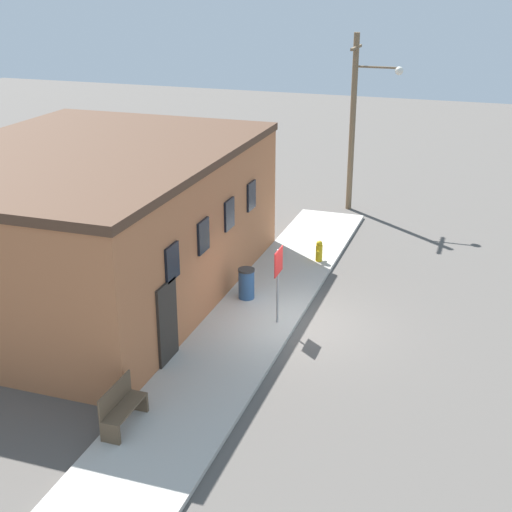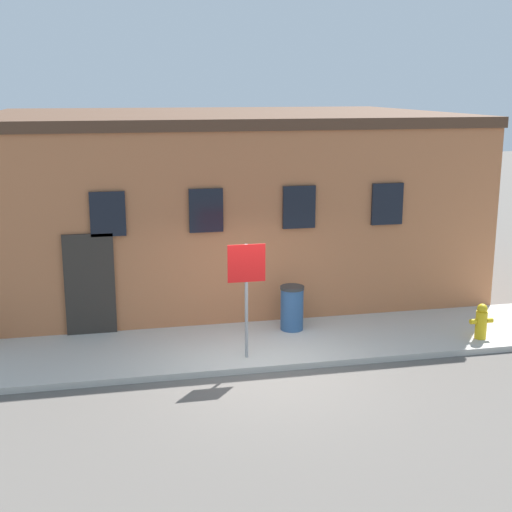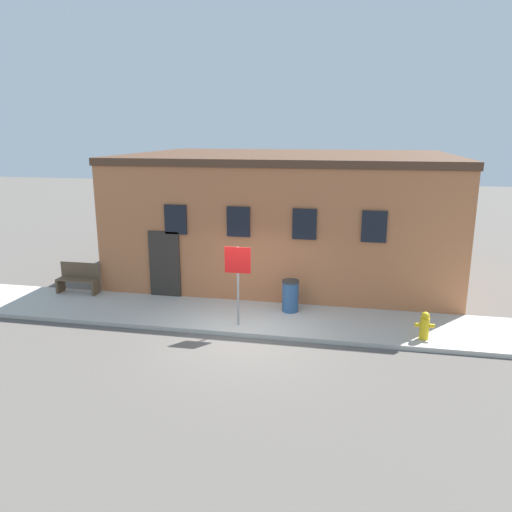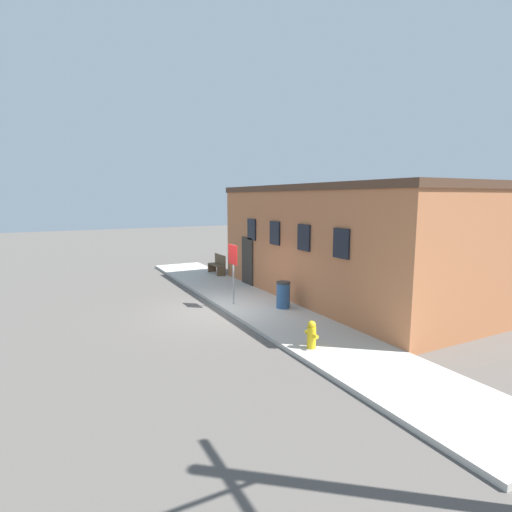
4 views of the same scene
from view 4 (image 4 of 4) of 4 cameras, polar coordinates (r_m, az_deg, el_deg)
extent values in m
plane|color=#56514C|center=(14.15, -4.74, -7.84)|extent=(80.00, 80.00, 0.00)
cube|color=#BCB7AD|center=(14.65, -0.16, -7.00)|extent=(19.62, 2.52, 0.12)
cube|color=#B26B42|center=(17.18, 16.52, 1.81)|extent=(11.25, 8.28, 4.17)
cube|color=#4C3323|center=(17.08, 16.83, 9.18)|extent=(11.35, 8.38, 0.24)
cube|color=black|center=(17.11, -0.61, 3.82)|extent=(0.70, 0.08, 0.90)
cube|color=black|center=(15.38, 2.73, 3.30)|extent=(0.70, 0.08, 0.90)
cube|color=black|center=(13.73, 6.87, 2.63)|extent=(0.70, 0.08, 0.90)
cube|color=black|center=(12.16, 12.11, 1.78)|extent=(0.70, 0.08, 0.90)
cube|color=#2D2823|center=(17.66, -1.22, -0.90)|extent=(1.00, 0.08, 2.20)
cylinder|color=gold|center=(10.48, 7.93, -11.46)|extent=(0.23, 0.23, 0.56)
sphere|color=gold|center=(10.37, 7.96, -9.70)|extent=(0.21, 0.21, 0.21)
cylinder|color=gold|center=(10.59, 7.37, -10.76)|extent=(0.13, 0.10, 0.10)
cylinder|color=gold|center=(10.32, 8.52, -11.30)|extent=(0.13, 0.10, 0.10)
cylinder|color=gray|center=(14.29, -3.25, -2.70)|extent=(0.06, 0.06, 2.16)
cube|color=red|center=(14.16, -3.35, 0.20)|extent=(0.70, 0.02, 0.70)
cube|color=brown|center=(20.82, -6.30, -1.66)|extent=(0.08, 0.44, 0.43)
cube|color=brown|center=(19.67, -4.98, -2.22)|extent=(0.08, 0.44, 0.43)
cube|color=brown|center=(20.20, -5.67, -1.27)|extent=(1.33, 0.44, 0.04)
cube|color=brown|center=(20.23, -5.15, -0.48)|extent=(1.33, 0.04, 0.49)
cylinder|color=#2D517F|center=(13.98, 3.90, -5.67)|extent=(0.47, 0.47, 0.87)
cylinder|color=#2D2D2D|center=(13.88, 3.92, -3.81)|extent=(0.50, 0.50, 0.06)
camera|label=1|loc=(30.20, -27.25, 17.37)|focal=50.00mm
camera|label=2|loc=(16.62, -51.41, 9.09)|focal=50.00mm
camera|label=3|loc=(11.86, -62.07, 10.13)|focal=35.00mm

